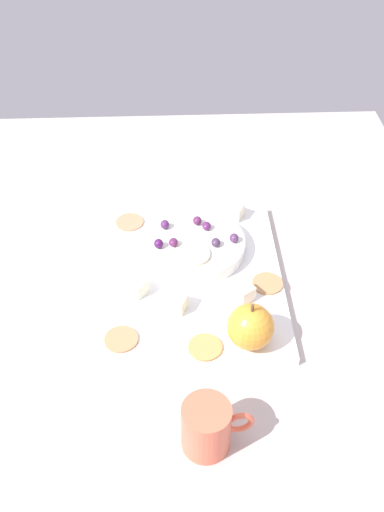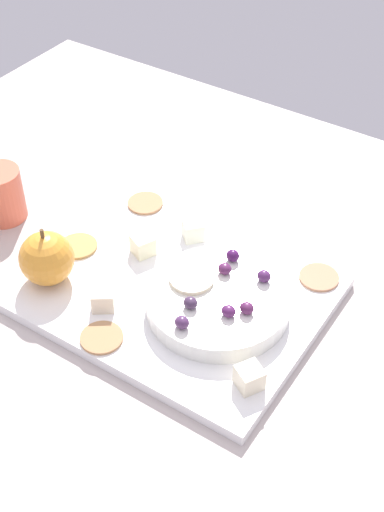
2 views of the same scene
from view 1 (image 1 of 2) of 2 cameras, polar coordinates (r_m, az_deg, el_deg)
The scene contains 22 objects.
table at distance 101.35cm, azimuth -0.25°, elevation -4.21°, with size 119.49×97.56×4.95cm, color #B5A8A3.
platter at distance 100.22cm, azimuth 0.35°, elevation -2.22°, with size 37.11×29.42×1.55cm, color white.
serving_dish at distance 103.46cm, azimuth 0.21°, elevation 1.07°, with size 18.07×18.07×2.52cm, color white.
apple_whole at distance 87.55cm, azimuth 5.77°, elevation -6.93°, with size 7.14×7.14×7.14cm, color orange.
apple_stem at distance 84.43cm, azimuth 5.96°, elevation -5.09°, with size 0.50×0.50×1.20cm, color brown.
cheese_cube_0 at distance 93.30cm, azimuth -1.46°, elevation -4.65°, with size 2.77×2.77×2.77cm, color #F5EFC0.
cheese_cube_1 at distance 95.20cm, azimuth 5.13°, elevation -3.63°, with size 2.77×2.77×2.77cm, color #F5E3C2.
cheese_cube_2 at distance 111.04cm, azimuth 4.28°, elevation 4.39°, with size 2.77×2.77×2.77cm, color #F8EBC7.
cheese_cube_3 at distance 96.22cm, azimuth -5.34°, elevation -3.01°, with size 2.77×2.77×2.77cm, color #EBEBCE.
cracker_0 at distance 98.81cm, azimuth 7.42°, elevation -2.69°, with size 5.24×5.24×0.40cm, color #B27F53.
cracker_1 at distance 110.72cm, azimuth -6.15°, elevation 3.33°, with size 5.24×5.24×0.40cm, color tan.
cracker_2 at distance 90.60cm, azimuth -6.97°, elevation -8.11°, with size 5.24×5.24×0.40cm, color tan.
cracker_3 at distance 88.99cm, azimuth 1.30°, elevation -8.95°, with size 5.24×5.24×0.40cm, color tan.
grape_0 at distance 104.76cm, azimuth -2.69°, elevation 3.12°, with size 1.79×1.61×1.61cm, color #4F2458.
grape_1 at distance 105.59cm, azimuth 0.52°, elevation 3.50°, with size 1.79×1.61×1.50cm, color #57224E.
grape_2 at distance 102.05cm, azimuth 4.15°, elevation 1.78°, with size 1.79×1.61×1.62cm, color #4F2E58.
grape_3 at distance 101.10cm, azimuth -1.84°, elevation 1.35°, with size 1.79×1.61×1.44cm, color #582350.
grape_4 at distance 100.79cm, azimuth -3.30°, elevation 1.22°, with size 1.79×1.61×1.66cm, color #451750.
grape_5 at distance 101.10cm, azimuth 2.36°, elevation 1.34°, with size 1.79×1.61×1.47cm, color #432D49.
grape_6 at distance 104.46cm, azimuth 1.44°, elevation 2.96°, with size 1.79×1.61×1.45cm, color #542155.
apple_slice_0 at distance 99.34cm, azimuth 0.12°, elevation 0.16°, with size 5.72×5.72×0.60cm, color beige.
cup at distance 78.68cm, azimuth 1.51°, elevation -16.45°, with size 6.53×9.73×7.95cm.
Camera 1 is at (-69.27, 2.44, 76.41)cm, focal length 40.73 mm.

